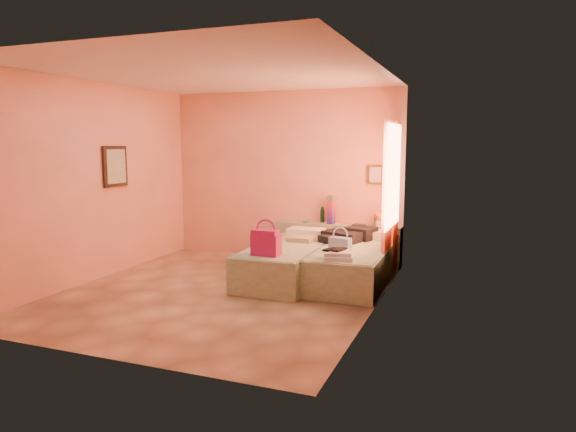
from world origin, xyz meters
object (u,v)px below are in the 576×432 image
at_px(bed_left, 288,263).
at_px(blue_handbag, 340,244).
at_px(towel_stack, 338,256).
at_px(flower_vase, 379,218).
at_px(green_book, 359,225).
at_px(bed_right, 354,265).
at_px(water_bottle, 322,215).
at_px(headboard_ledge, 337,244).
at_px(magenta_handbag, 266,242).

distance_m(bed_left, blue_handbag, 0.87).
bearing_deg(towel_stack, flower_vase, 84.90).
bearing_deg(green_book, bed_right, -73.32).
bearing_deg(water_bottle, flower_vase, -5.73).
height_order(blue_handbag, towel_stack, blue_handbag).
bearing_deg(flower_vase, green_book, -172.72).
bearing_deg(headboard_ledge, flower_vase, -1.36).
xyz_separation_m(green_book, flower_vase, (0.31, 0.04, 0.12)).
bearing_deg(bed_right, headboard_ledge, 115.93).
bearing_deg(magenta_handbag, blue_handbag, 36.35).
distance_m(headboard_ledge, bed_right, 1.18).
bearing_deg(bed_left, bed_right, 9.51).
bearing_deg(flower_vase, magenta_handbag, -120.05).
relative_size(flower_vase, towel_stack, 0.75).
bearing_deg(blue_handbag, bed_left, -177.89).
bearing_deg(towel_stack, green_book, 94.82).
bearing_deg(blue_handbag, towel_stack, -67.08).
height_order(headboard_ledge, flower_vase, flower_vase).
distance_m(bed_right, water_bottle, 1.48).
bearing_deg(bed_right, green_book, 98.60).
height_order(water_bottle, magenta_handbag, water_bottle).
bearing_deg(bed_right, magenta_handbag, -138.21).
relative_size(headboard_ledge, bed_right, 1.02).
distance_m(bed_left, towel_stack, 1.13).
bearing_deg(green_book, towel_stack, -77.73).
xyz_separation_m(magenta_handbag, towel_stack, (0.94, 0.09, -0.12)).
distance_m(green_book, blue_handbag, 1.28).
distance_m(bed_left, green_book, 1.44).
xyz_separation_m(flower_vase, magenta_handbag, (-1.10, -1.90, -0.11)).
distance_m(bed_right, towel_stack, 0.83).
relative_size(green_book, flower_vase, 0.71).
bearing_deg(headboard_ledge, water_bottle, 164.12).
relative_size(blue_handbag, towel_stack, 0.83).
height_order(magenta_handbag, blue_handbag, magenta_handbag).
distance_m(bed_left, magenta_handbag, 0.82).
height_order(headboard_ledge, green_book, green_book).
distance_m(water_bottle, flower_vase, 0.96).
relative_size(bed_left, water_bottle, 8.19).
height_order(headboard_ledge, water_bottle, water_bottle).
bearing_deg(green_book, blue_handbag, -80.77).
height_order(green_book, towel_stack, green_book).
bearing_deg(water_bottle, headboard_ledge, -15.88).
bearing_deg(blue_handbag, bed_right, 76.97).
relative_size(bed_right, green_book, 10.80).
bearing_deg(bed_right, flower_vase, 81.15).
xyz_separation_m(bed_left, towel_stack, (0.91, -0.61, 0.30)).
distance_m(flower_vase, blue_handbag, 1.36).
height_order(water_bottle, flower_vase, flower_vase).
distance_m(headboard_ledge, bed_left, 1.28).
bearing_deg(magenta_handbag, bed_left, 88.14).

